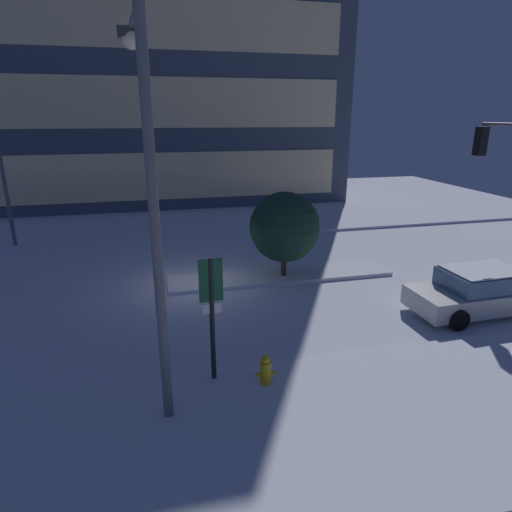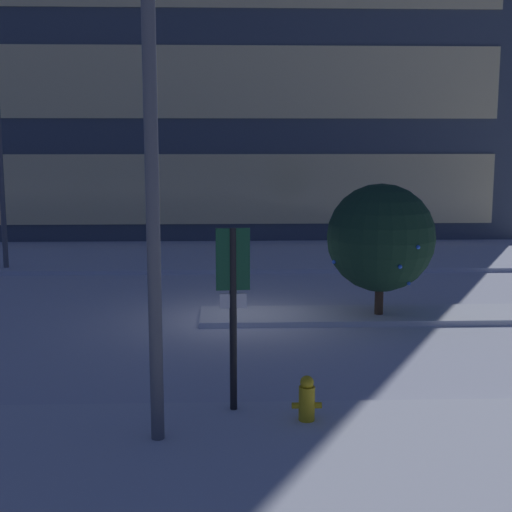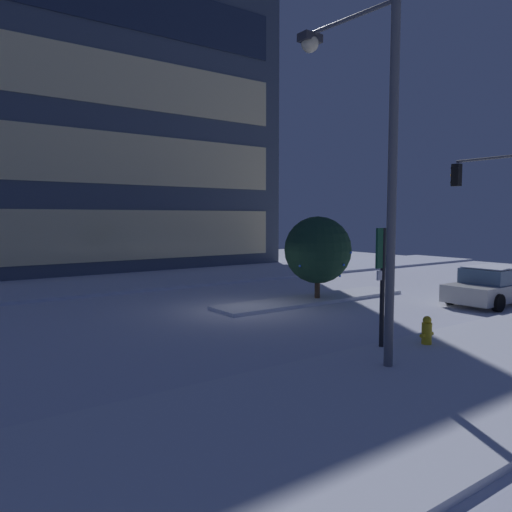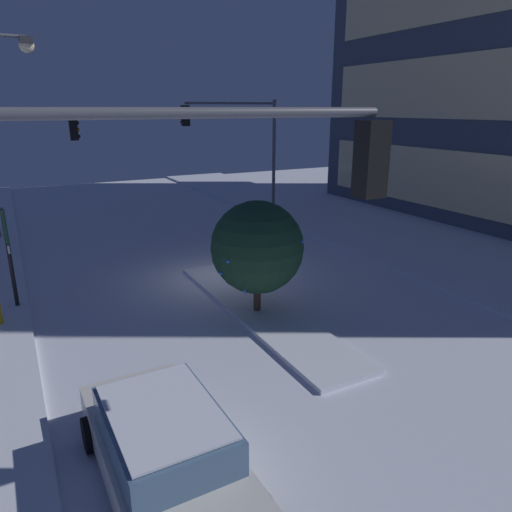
{
  "view_description": "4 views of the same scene",
  "coord_description": "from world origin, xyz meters",
  "views": [
    {
      "loc": [
        -1.52,
        -15.76,
        6.24
      ],
      "look_at": [
        2.06,
        -1.06,
        1.34
      ],
      "focal_mm": 30.57,
      "sensor_mm": 36.0,
      "label": 1
    },
    {
      "loc": [
        -0.39,
        -18.07,
        4.61
      ],
      "look_at": [
        0.26,
        -0.5,
        1.73
      ],
      "focal_mm": 50.8,
      "sensor_mm": 36.0,
      "label": 2
    },
    {
      "loc": [
        -10.0,
        -14.53,
        3.45
      ],
      "look_at": [
        -0.7,
        -1.56,
        2.16
      ],
      "focal_mm": 33.76,
      "sensor_mm": 36.0,
      "label": 3
    },
    {
      "loc": [
        15.02,
        -6.26,
        6.0
      ],
      "look_at": [
        2.26,
        0.44,
        1.44
      ],
      "focal_mm": 32.98,
      "sensor_mm": 36.0,
      "label": 4
    }
  ],
  "objects": [
    {
      "name": "fire_hydrant",
      "position": [
        0.83,
        -7.09,
        0.43
      ],
      "size": [
        0.48,
        0.26,
        0.88
      ],
      "color": "gold",
      "rests_on": "ground"
    },
    {
      "name": "office_tower_main",
      "position": [
        -0.05,
        19.36,
        11.66
      ],
      "size": [
        25.75,
        10.23,
        23.33
      ],
      "color": "#424C5B",
      "rests_on": "ground"
    },
    {
      "name": "median_strip",
      "position": [
        3.34,
        0.01,
        0.07
      ],
      "size": [
        9.0,
        1.8,
        0.14
      ],
      "primitive_type": "cube",
      "color": "silver",
      "rests_on": "ground"
    },
    {
      "name": "decorated_tree_median",
      "position": [
        3.42,
        -0.13,
        2.11
      ],
      "size": [
        2.73,
        2.73,
        3.48
      ],
      "color": "#473323",
      "rests_on": "ground"
    },
    {
      "name": "car_near",
      "position": [
        8.8,
        -4.63,
        0.71
      ],
      "size": [
        4.8,
        2.19,
        1.49
      ],
      "rotation": [
        0.0,
        0.0,
        0.02
      ],
      "color": "silver",
      "rests_on": "ground"
    },
    {
      "name": "parking_info_sign",
      "position": [
        -0.34,
        -6.57,
        2.04
      ],
      "size": [
        0.55,
        0.12,
        3.18
      ],
      "rotation": [
        0.0,
        0.0,
        1.65
      ],
      "color": "black",
      "rests_on": "ground"
    },
    {
      "name": "curb_strip_near",
      "position": [
        0.0,
        -8.85,
        0.07
      ],
      "size": [
        52.0,
        5.2,
        0.14
      ],
      "primitive_type": "cube",
      "color": "silver",
      "rests_on": "ground"
    },
    {
      "name": "curb_strip_far",
      "position": [
        0.0,
        8.85,
        0.07
      ],
      "size": [
        52.0,
        5.2,
        0.14
      ],
      "primitive_type": "cube",
      "color": "silver",
      "rests_on": "ground"
    },
    {
      "name": "street_lamp_arched",
      "position": [
        -1.54,
        -7.0,
        5.27
      ],
      "size": [
        0.57,
        2.8,
        8.16
      ],
      "rotation": [
        0.0,
        0.0,
        1.65
      ],
      "color": "#565960",
      "rests_on": "ground"
    },
    {
      "name": "ground",
      "position": [
        0.0,
        0.0,
        0.0
      ],
      "size": [
        52.0,
        52.0,
        0.0
      ],
      "primitive_type": "plane",
      "color": "silver"
    }
  ]
}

